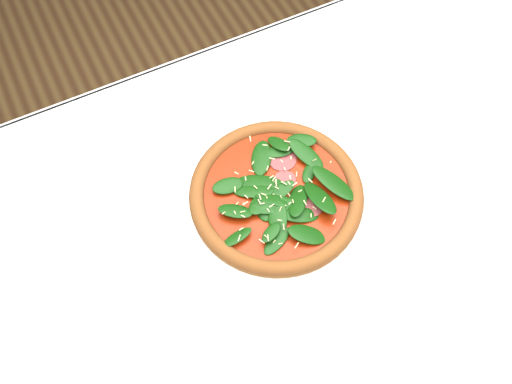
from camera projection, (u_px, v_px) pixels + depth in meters
name	position (u px, v px, depth m)	size (l,w,h in m)	color
ground	(298.00, 333.00, 1.57)	(6.00, 6.00, 0.00)	brown
dining_table	(322.00, 236.00, 1.01)	(1.21, 0.81, 0.75)	silver
plate	(276.00, 198.00, 0.92)	(0.32, 0.32, 0.01)	white
pizza	(276.00, 193.00, 0.90)	(0.37, 0.37, 0.04)	olive
saucer_far	(501.00, 3.00, 1.14)	(0.13, 0.13, 0.01)	white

